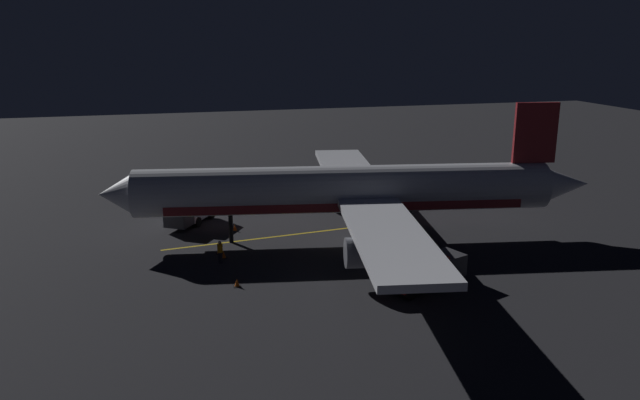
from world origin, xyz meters
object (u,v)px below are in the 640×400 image
Objects in this scene: ground_crew_worker at (220,252)px; traffic_cone_near_left at (219,250)px; airliner at (351,191)px; traffic_cone_near_right at (224,255)px; catering_truck at (424,271)px; baggage_truck at (191,209)px; traffic_cone_far at (235,228)px; traffic_cone_under_wing at (237,283)px.

traffic_cone_near_left is (2.08, -0.12, -0.64)m from ground_crew_worker.
airliner is 73.31× the size of traffic_cone_near_right.
ground_crew_worker is 2.18m from traffic_cone_near_left.
catering_truck is 11.20× the size of traffic_cone_near_left.
baggage_truck is at bearing 58.24° from airliner.
traffic_cone_far is (4.67, 9.06, -3.83)m from airliner.
traffic_cone_under_wing is at bearing 173.42° from traffic_cone_far.
traffic_cone_near_left is at bearing 94.11° from airliner.
catering_truck is at bearing -142.89° from baggage_truck.
traffic_cone_near_right is 5.75m from traffic_cone_under_wing.
ground_crew_worker is at bearing 161.20° from traffic_cone_near_right.
ground_crew_worker is at bearing -172.27° from baggage_truck.
traffic_cone_near_right is at bearing -167.85° from traffic_cone_near_left.
ground_crew_worker is (8.08, 12.71, -0.27)m from catering_truck.
catering_truck reaches higher than traffic_cone_under_wing.
airliner is 6.55× the size of catering_truck.
baggage_truck is at bearing 37.11° from catering_truck.
baggage_truck is 10.59× the size of traffic_cone_near_left.
traffic_cone_far is at bearing -15.04° from ground_crew_worker.
catering_truck reaches higher than traffic_cone_near_right.
traffic_cone_under_wing is (-6.81, -0.50, 0.00)m from traffic_cone_near_left.
traffic_cone_near_right is at bearing 165.56° from traffic_cone_far.
traffic_cone_near_right is (-1.86, 10.74, -3.83)m from airliner.
catering_truck is 11.20× the size of traffic_cone_under_wing.
traffic_cone_under_wing is (-4.73, -0.61, -0.64)m from ground_crew_worker.
traffic_cone_under_wing is at bearing 125.95° from airliner.
traffic_cone_far is at bearing 34.37° from catering_truck.
ground_crew_worker is 1.24m from traffic_cone_near_right.
airliner is 11.89m from ground_crew_worker.
airliner is at bearing 8.44° from catering_truck.
traffic_cone_near_right is at bearing 99.80° from airliner.
traffic_cone_under_wing is (-5.74, -0.27, 0.00)m from traffic_cone_near_right.
baggage_truck reaches higher than traffic_cone_under_wing.
airliner is at bearing -80.20° from traffic_cone_near_right.
traffic_cone_far is at bearing -131.68° from baggage_truck.
catering_truck is 12.59m from traffic_cone_under_wing.
baggage_truck is at bearing 10.53° from traffic_cone_near_right.
baggage_truck is 4.76m from traffic_cone_far.
baggage_truck reaches higher than ground_crew_worker.
catering_truck is 15.06m from ground_crew_worker.
traffic_cone_near_left is at bearing 160.72° from traffic_cone_far.
airliner is 73.31× the size of traffic_cone_under_wing.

